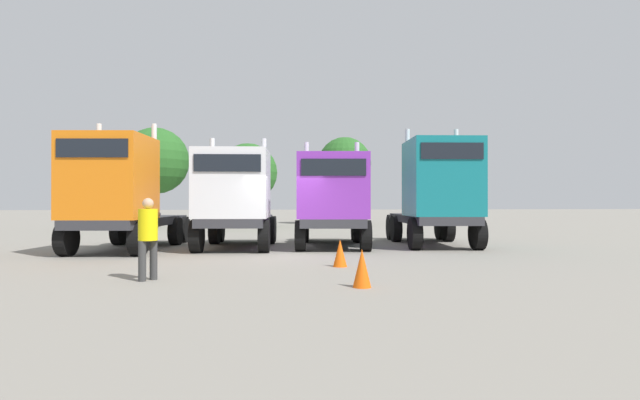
% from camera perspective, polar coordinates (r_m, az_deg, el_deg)
% --- Properties ---
extents(ground, '(200.00, 200.00, 0.00)m').
position_cam_1_polar(ground, '(15.92, -4.04, -6.22)').
color(ground, gray).
extents(semi_truck_orange, '(3.25, 6.66, 4.37)m').
position_cam_1_polar(semi_truck_orange, '(17.78, -22.07, 0.76)').
color(semi_truck_orange, '#333338').
rests_on(semi_truck_orange, ground).
extents(semi_truck_white, '(3.00, 6.01, 4.01)m').
position_cam_1_polar(semi_truck_white, '(17.76, -9.68, 0.30)').
color(semi_truck_white, '#333338').
rests_on(semi_truck_white, ground).
extents(semi_truck_purple, '(3.24, 6.30, 3.91)m').
position_cam_1_polar(semi_truck_purple, '(17.99, 1.40, 0.05)').
color(semi_truck_purple, '#333338').
rests_on(semi_truck_purple, ground).
extents(semi_truck_teal, '(3.11, 6.27, 4.49)m').
position_cam_1_polar(semi_truck_teal, '(18.95, 13.30, 0.96)').
color(semi_truck_teal, '#333338').
rests_on(semi_truck_teal, ground).
extents(visitor_in_hivis, '(0.56, 0.56, 1.74)m').
position_cam_1_polar(visitor_in_hivis, '(11.14, -19.06, -3.55)').
color(visitor_in_hivis, '#363636').
rests_on(visitor_in_hivis, ground).
extents(traffic_cone_near, '(0.36, 0.36, 0.75)m').
position_cam_1_polar(traffic_cone_near, '(9.77, 4.82, -7.76)').
color(traffic_cone_near, '#F2590C').
rests_on(traffic_cone_near, ground).
extents(traffic_cone_mid, '(0.36, 0.36, 0.70)m').
position_cam_1_polar(traffic_cone_mid, '(12.84, 2.30, -6.08)').
color(traffic_cone_mid, '#F2590C').
rests_on(traffic_cone_mid, ground).
extents(oak_far_left, '(4.25, 4.25, 6.45)m').
position_cam_1_polar(oak_far_left, '(33.76, -18.27, 4.26)').
color(oak_far_left, '#4C3823').
rests_on(oak_far_left, ground).
extents(oak_far_centre, '(3.85, 3.85, 5.56)m').
position_cam_1_polar(oak_far_centre, '(33.32, -8.22, 3.11)').
color(oak_far_centre, '#4C3823').
rests_on(oak_far_centre, ground).
extents(oak_far_right, '(4.04, 4.04, 6.63)m').
position_cam_1_polar(oak_far_right, '(38.15, 2.83, 4.15)').
color(oak_far_right, '#4C3823').
rests_on(oak_far_right, ground).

